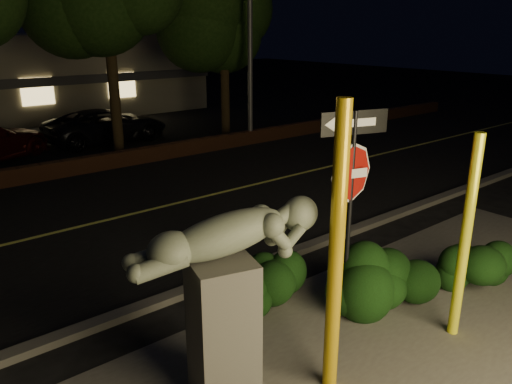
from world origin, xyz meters
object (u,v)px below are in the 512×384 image
at_px(sculpture, 225,285).
at_px(parked_car_dark, 107,126).
at_px(yellow_pole_left, 336,255).
at_px(yellow_pole_right, 465,239).
at_px(signpost, 352,174).

distance_m(sculpture, parked_car_dark, 15.34).
bearing_deg(yellow_pole_left, yellow_pole_right, -9.30).
relative_size(signpost, sculpture, 1.31).
relative_size(yellow_pole_left, sculpture, 1.48).
distance_m(yellow_pole_right, sculpture, 3.48).
bearing_deg(parked_car_dark, signpost, 169.22).
bearing_deg(yellow_pole_right, yellow_pole_left, 170.70).
height_order(yellow_pole_left, sculpture, yellow_pole_left).
xyz_separation_m(signpost, parked_car_dark, (2.18, 14.19, -1.61)).
bearing_deg(sculpture, parked_car_dark, 87.04).
xyz_separation_m(yellow_pole_right, sculpture, (-3.32, 1.05, -0.00)).
bearing_deg(signpost, yellow_pole_left, -126.92).
height_order(yellow_pole_left, parked_car_dark, yellow_pole_left).
distance_m(yellow_pole_right, parked_car_dark, 15.70).
bearing_deg(sculpture, yellow_pole_left, -17.03).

